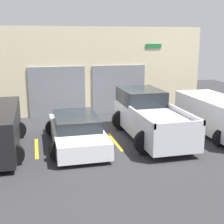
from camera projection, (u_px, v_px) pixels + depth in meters
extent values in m
plane|color=#2D2D30|center=(105.00, 129.00, 14.03)|extent=(28.00, 28.00, 0.00)
cube|color=beige|center=(91.00, 71.00, 16.61)|extent=(12.28, 0.60, 4.58)
cube|color=slate|center=(57.00, 92.00, 16.08)|extent=(2.89, 0.08, 2.58)
cube|color=slate|center=(119.00, 89.00, 16.86)|extent=(2.89, 0.08, 2.58)
cube|color=#197238|center=(154.00, 46.00, 16.79)|extent=(0.90, 0.03, 0.22)
cube|color=silver|center=(152.00, 122.00, 12.52)|extent=(1.81, 5.05, 0.95)
cube|color=#1E2328|center=(141.00, 96.00, 13.65)|extent=(1.67, 2.27, 0.64)
cube|color=silver|center=(141.00, 116.00, 11.12)|extent=(0.08, 2.78, 0.18)
cube|color=silver|center=(185.00, 114.00, 11.52)|extent=(0.08, 2.78, 0.18)
cube|color=silver|center=(180.00, 125.00, 10.05)|extent=(1.81, 0.08, 0.18)
cylinder|color=black|center=(122.00, 120.00, 13.88)|extent=(0.88, 0.22, 0.88)
cylinder|color=black|center=(155.00, 118.00, 14.25)|extent=(0.88, 0.22, 0.88)
cylinder|color=black|center=(146.00, 142.00, 10.92)|extent=(0.88, 0.22, 0.88)
cylinder|color=black|center=(187.00, 139.00, 11.30)|extent=(0.88, 0.22, 0.88)
cube|color=white|center=(77.00, 134.00, 11.87)|extent=(1.80, 4.52, 0.58)
cube|color=#1E2328|center=(76.00, 121.00, 11.86)|extent=(1.58, 2.48, 0.43)
cylinder|color=black|center=(53.00, 128.00, 13.03)|extent=(0.67, 0.22, 0.67)
cylinder|color=black|center=(91.00, 125.00, 13.41)|extent=(0.67, 0.22, 0.67)
cylinder|color=black|center=(59.00, 151.00, 10.39)|extent=(0.67, 0.22, 0.67)
cylinder|color=black|center=(105.00, 147.00, 10.76)|extent=(0.67, 0.22, 0.67)
cube|color=white|center=(219.00, 115.00, 13.21)|extent=(1.78, 4.78, 1.35)
cube|color=#1E2328|center=(192.00, 95.00, 15.32)|extent=(1.60, 0.06, 0.28)
cylinder|color=black|center=(185.00, 119.00, 14.54)|extent=(0.66, 0.22, 0.66)
cylinder|color=black|center=(215.00, 117.00, 14.91)|extent=(0.66, 0.22, 0.66)
cylinder|color=black|center=(221.00, 138.00, 11.75)|extent=(0.66, 0.22, 0.66)
cylinder|color=black|center=(18.00, 130.00, 12.72)|extent=(0.70, 0.22, 0.70)
cylinder|color=black|center=(14.00, 155.00, 10.02)|extent=(0.70, 0.22, 0.70)
cube|color=gold|center=(37.00, 148.00, 11.62)|extent=(0.12, 2.20, 0.01)
cube|color=gold|center=(115.00, 142.00, 12.33)|extent=(0.12, 2.20, 0.01)
cube|color=gold|center=(185.00, 136.00, 13.05)|extent=(0.12, 2.20, 0.01)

